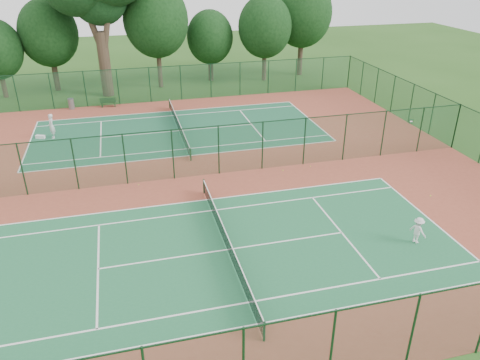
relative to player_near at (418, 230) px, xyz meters
name	(u,v)px	position (x,y,z in m)	size (l,w,h in m)	color
ground	(197,176)	(-9.77, 10.82, -0.75)	(120.00, 120.00, 0.00)	#274F18
red_pad	(197,176)	(-9.77, 10.82, -0.75)	(40.00, 36.00, 0.01)	brown
court_near	(227,250)	(-9.77, 1.82, -0.74)	(23.77, 10.97, 0.01)	#20663D
court_far	(179,131)	(-9.77, 19.82, -0.74)	(23.77, 10.97, 0.01)	#1C593A
fence_north	(165,84)	(-9.77, 28.82, 1.01)	(40.00, 0.09, 3.50)	#1B5333
fence_south	(288,359)	(-9.77, -7.18, 1.01)	(40.00, 0.09, 3.50)	#184A2E
fence_east	(456,126)	(10.23, 10.82, 1.01)	(0.09, 36.00, 3.50)	#1C5433
fence_divider	(196,152)	(-9.77, 10.82, 1.01)	(40.00, 0.09, 3.50)	#1B512B
tennis_net_near	(227,241)	(-9.77, 1.82, -0.21)	(0.10, 12.90, 0.97)	#14381F
tennis_net_far	(179,125)	(-9.77, 19.82, -0.21)	(0.10, 12.90, 0.97)	#133519
player_near	(418,230)	(0.00, 0.00, 0.00)	(0.95, 0.54, 1.46)	silver
player_far	(51,126)	(-19.90, 20.76, 0.27)	(0.73, 0.48, 2.01)	silver
trash_bin	(71,104)	(-18.91, 28.42, -0.23)	(0.57, 0.57, 1.02)	slate
bench	(108,102)	(-15.48, 28.18, -0.26)	(1.54, 0.56, 0.93)	#133819
kit_bag	(40,137)	(-20.91, 20.89, -0.60)	(0.74, 0.28, 0.28)	white
stray_ball_a	(283,170)	(-3.86, 10.09, -0.71)	(0.07, 0.07, 0.07)	#C3E435
stray_ball_b	(310,166)	(-1.75, 10.25, -0.71)	(0.06, 0.06, 0.06)	yellow
stray_ball_c	(139,185)	(-13.71, 10.41, -0.71)	(0.07, 0.07, 0.07)	#D1F438
evergreen_row	(165,85)	(-9.27, 35.07, -0.75)	(39.00, 5.00, 12.00)	black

